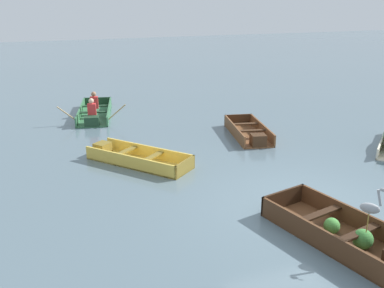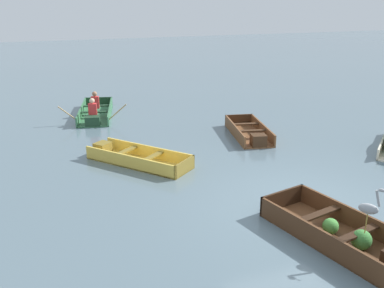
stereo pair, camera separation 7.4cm
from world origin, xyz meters
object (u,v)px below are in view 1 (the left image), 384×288
heron_on_dinghy (371,207)px  rowboat_green_with_crew (94,112)px  dinghy_dark_varnish_foreground (345,235)px  skiff_yellow_far_moored (135,158)px  skiff_wooden_brown_near_moored (249,133)px

heron_on_dinghy → rowboat_green_with_crew: bearing=105.6°
dinghy_dark_varnish_foreground → heron_on_dinghy: heron_on_dinghy is taller
dinghy_dark_varnish_foreground → rowboat_green_with_crew: bearing=105.8°
skiff_yellow_far_moored → heron_on_dinghy: heron_on_dinghy is taller
skiff_yellow_far_moored → skiff_wooden_brown_near_moored: bearing=12.8°
skiff_wooden_brown_near_moored → skiff_yellow_far_moored: 3.97m
rowboat_green_with_crew → dinghy_dark_varnish_foreground: bearing=-74.2°
dinghy_dark_varnish_foreground → skiff_wooden_brown_near_moored: (1.31, 6.06, -0.02)m
skiff_wooden_brown_near_moored → skiff_yellow_far_moored: (-3.87, -0.88, -0.01)m
dinghy_dark_varnish_foreground → heron_on_dinghy: size_ratio=3.55×
rowboat_green_with_crew → skiff_wooden_brown_near_moored: bearing=-44.4°
dinghy_dark_varnish_foreground → rowboat_green_with_crew: rowboat_green_with_crew is taller
skiff_wooden_brown_near_moored → rowboat_green_with_crew: rowboat_green_with_crew is taller
dinghy_dark_varnish_foreground → rowboat_green_with_crew: size_ratio=0.90×
skiff_wooden_brown_near_moored → rowboat_green_with_crew: (-4.17, 4.09, 0.05)m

